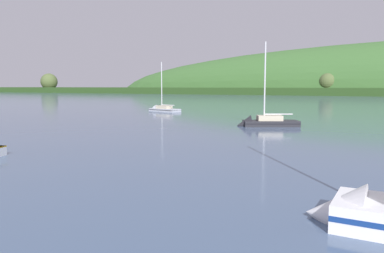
% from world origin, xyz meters
% --- Properties ---
extents(sailboat_midwater_white, '(7.73, 5.72, 11.27)m').
position_xyz_m(sailboat_midwater_white, '(10.00, 57.76, 0.21)').
color(sailboat_midwater_white, '#232328').
rests_on(sailboat_midwater_white, ground).
extents(sailboat_far_left, '(7.59, 4.13, 10.70)m').
position_xyz_m(sailboat_far_left, '(-15.80, 75.35, 0.09)').
color(sailboat_far_left, '#ADB2BC').
rests_on(sailboat_far_left, ground).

